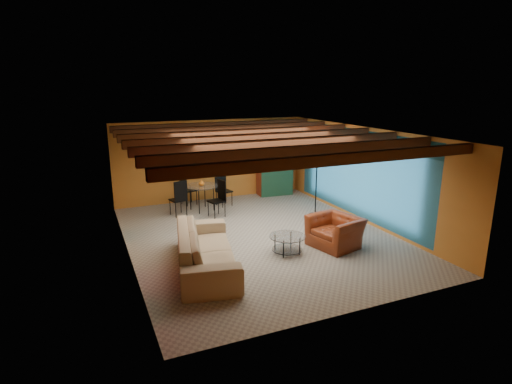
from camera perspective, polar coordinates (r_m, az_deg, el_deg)
name	(u,v)px	position (r m, az deg, el deg)	size (l,w,h in m)	color
room	(257,146)	(10.27, 0.20, 6.43)	(6.52, 8.01, 2.71)	gray
sofa	(206,249)	(8.94, -6.96, -7.81)	(2.97, 1.16, 0.87)	#947D5F
armchair	(335,232)	(10.21, 10.90, -5.40)	(1.15, 1.01, 0.75)	maroon
coffee_table	(287,244)	(9.71, 4.35, -7.24)	(0.85, 0.85, 0.43)	silver
dining_table	(202,193)	(12.92, -7.51, -0.16)	(2.12, 2.12, 1.10)	silver
armoire	(274,166)	(14.62, 2.49, 3.56)	(1.15, 0.57, 2.03)	maroon
floor_lamp	(316,180)	(12.30, 8.36, 1.64)	(0.45, 0.45, 2.18)	black
ceiling_fan	(259,146)	(10.17, 0.45, 6.34)	(1.50, 1.50, 0.44)	#472614
painting	(185,153)	(13.71, -9.76, 5.32)	(1.05, 0.03, 0.65)	black
potted_plant	(274,131)	(14.43, 2.55, 8.42)	(0.42, 0.36, 0.47)	#26661E
vase	(201,173)	(12.77, -7.61, 2.63)	(0.17, 0.17, 0.18)	orange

